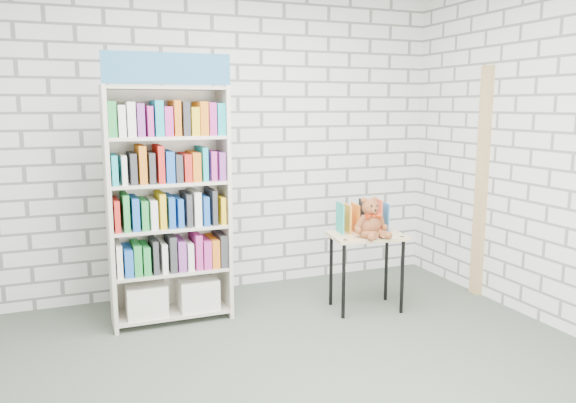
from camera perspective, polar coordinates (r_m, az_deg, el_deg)
name	(u,v)px	position (r m, az deg, el deg)	size (l,w,h in m)	color
ground	(296,380)	(3.80, 0.81, -17.68)	(4.50, 4.50, 0.00)	#444E41
room_shell	(297,100)	(3.38, 0.89, 10.30)	(4.52, 4.02, 2.81)	silver
bookshelf	(168,203)	(4.60, -12.05, -0.19)	(0.95, 0.37, 2.14)	beige
display_table	(367,245)	(4.86, 7.99, -4.37)	(0.67, 0.51, 0.67)	tan
table_books	(363,217)	(4.91, 7.62, -1.58)	(0.45, 0.25, 0.26)	teal
teddy_bear	(371,221)	(4.73, 8.43, -1.97)	(0.31, 0.28, 0.33)	brown
door_trim	(481,183)	(5.42, 19.06, 1.77)	(0.05, 0.12, 2.10)	tan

